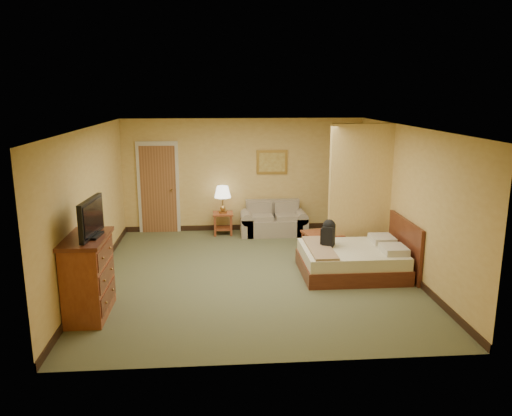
{
  "coord_description": "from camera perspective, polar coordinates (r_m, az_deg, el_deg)",
  "views": [
    {
      "loc": [
        -0.6,
        -8.37,
        3.17
      ],
      "look_at": [
        0.1,
        0.6,
        1.08
      ],
      "focal_mm": 35.0,
      "sensor_mm": 36.0,
      "label": 1
    }
  ],
  "objects": [
    {
      "name": "baseboard",
      "position": [
        11.79,
        -1.41,
        -2.19
      ],
      "size": [
        5.5,
        0.02,
        0.12
      ],
      "primitive_type": "cube",
      "color": "black",
      "rests_on": "floor"
    },
    {
      "name": "loveseat",
      "position": [
        11.39,
        2.01,
        -1.78
      ],
      "size": [
        1.5,
        0.7,
        0.76
      ],
      "color": "gray",
      "rests_on": "floor"
    },
    {
      "name": "backpack",
      "position": [
        8.99,
        8.33,
        -2.74
      ],
      "size": [
        0.28,
        0.33,
        0.49
      ],
      "rotation": [
        0.0,
        0.0,
        -0.4
      ],
      "color": "black",
      "rests_on": "bed"
    },
    {
      "name": "door",
      "position": [
        11.61,
        -11.08,
        2.25
      ],
      "size": [
        0.94,
        0.16,
        2.1
      ],
      "color": "beige",
      "rests_on": "floor"
    },
    {
      "name": "side_table",
      "position": [
        11.38,
        -3.79,
        -1.38
      ],
      "size": [
        0.45,
        0.45,
        0.5
      ],
      "color": "maroon",
      "rests_on": "floor"
    },
    {
      "name": "dresser",
      "position": [
        7.61,
        -18.61,
        -7.38
      ],
      "size": [
        0.58,
        1.11,
        1.18
      ],
      "color": "maroon",
      "rests_on": "floor"
    },
    {
      "name": "partition",
      "position": [
        9.87,
        11.79,
        1.9
      ],
      "size": [
        1.2,
        0.15,
        2.6
      ],
      "primitive_type": "cube",
      "color": "#D8B05C",
      "rests_on": "floor"
    },
    {
      "name": "back_wall",
      "position": [
        11.54,
        -1.44,
        3.77
      ],
      "size": [
        5.5,
        0.02,
        2.6
      ],
      "primitive_type": "cube",
      "color": "#D8B05C",
      "rests_on": "floor"
    },
    {
      "name": "table_lamp",
      "position": [
        11.24,
        -3.84,
        1.77
      ],
      "size": [
        0.37,
        0.37,
        0.62
      ],
      "color": "#A47A3C",
      "rests_on": "side_table"
    },
    {
      "name": "ceiling",
      "position": [
        8.41,
        -0.38,
        9.21
      ],
      "size": [
        6.0,
        6.0,
        0.0
      ],
      "primitive_type": "plane",
      "rotation": [
        3.14,
        0.0,
        0.0
      ],
      "color": "white",
      "rests_on": "back_wall"
    },
    {
      "name": "wall_picture",
      "position": [
        11.52,
        1.84,
        5.26
      ],
      "size": [
        0.71,
        0.04,
        0.56
      ],
      "color": "#B78E3F",
      "rests_on": "back_wall"
    },
    {
      "name": "tv",
      "position": [
        7.34,
        -18.33,
        -1.2
      ],
      "size": [
        0.25,
        0.89,
        0.55
      ],
      "rotation": [
        0.0,
        0.0,
        -0.08
      ],
      "color": "black",
      "rests_on": "dresser"
    },
    {
      "name": "bed",
      "position": [
        9.1,
        11.31,
        -5.77
      ],
      "size": [
        1.88,
        1.51,
        0.98
      ],
      "color": "#4F1F12",
      "rests_on": "floor"
    },
    {
      "name": "right_wall",
      "position": [
        9.21,
        16.96,
        0.8
      ],
      "size": [
        0.02,
        6.0,
        2.6
      ],
      "primitive_type": "cube",
      "color": "#D8B05C",
      "rests_on": "floor"
    },
    {
      "name": "left_wall",
      "position": [
        8.84,
        -18.44,
        0.21
      ],
      "size": [
        0.02,
        6.0,
        2.6
      ],
      "primitive_type": "cube",
      "color": "#D8B05C",
      "rests_on": "floor"
    },
    {
      "name": "coffee_table",
      "position": [
        10.06,
        7.57,
        -3.52
      ],
      "size": [
        0.81,
        0.81,
        0.44
      ],
      "rotation": [
        0.0,
        0.0,
        0.23
      ],
      "color": "maroon",
      "rests_on": "floor"
    },
    {
      "name": "floor",
      "position": [
        8.97,
        -0.35,
        -7.59
      ],
      "size": [
        6.0,
        6.0,
        0.0
      ],
      "primitive_type": "plane",
      "color": "#575B3B",
      "rests_on": "ground"
    }
  ]
}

